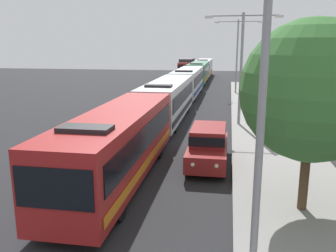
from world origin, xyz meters
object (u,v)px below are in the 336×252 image
(streetlamp_near, at_px, (263,84))
(streetlamp_far, at_px, (237,49))
(bus_second_in_line, at_px, (168,99))
(bus_middle, at_px, (188,81))
(bus_lead, at_px, (119,142))
(roadside_tree, at_px, (312,91))
(bus_fourth_in_line, at_px, (198,72))
(streetlamp_mid, at_px, (242,58))
(bus_rear, at_px, (204,67))
(white_suv, at_px, (208,144))
(box_truck_oncoming, at_px, (186,67))

(streetlamp_near, bearing_deg, streetlamp_far, 90.00)
(bus_second_in_line, bearing_deg, bus_middle, 90.00)
(bus_middle, height_order, streetlamp_near, streetlamp_near)
(bus_lead, height_order, streetlamp_near, streetlamp_near)
(roadside_tree, bearing_deg, bus_fourth_in_line, 100.02)
(streetlamp_near, bearing_deg, roadside_tree, 62.34)
(bus_fourth_in_line, distance_m, streetlamp_mid, 28.44)
(bus_rear, xyz_separation_m, white_suv, (3.70, -48.75, -0.66))
(bus_second_in_line, distance_m, bus_rear, 38.80)
(bus_rear, xyz_separation_m, streetlamp_far, (5.40, -22.54, 3.55))
(bus_rear, distance_m, box_truck_oncoming, 3.44)
(bus_middle, bearing_deg, bus_lead, -90.00)
(streetlamp_near, xyz_separation_m, roadside_tree, (1.91, 3.64, -0.59))
(bus_middle, distance_m, bus_rear, 25.45)
(bus_second_in_line, relative_size, white_suv, 2.49)
(bus_second_in_line, bearing_deg, roadside_tree, -63.44)
(streetlamp_far, bearing_deg, bus_middle, -151.69)
(bus_lead, height_order, bus_second_in_line, same)
(bus_lead, bearing_deg, bus_rear, 90.00)
(bus_rear, relative_size, white_suv, 2.22)
(bus_lead, xyz_separation_m, box_truck_oncoming, (-3.30, 52.43, 0.01))
(roadside_tree, bearing_deg, white_suv, 127.71)
(bus_fourth_in_line, bearing_deg, streetlamp_far, -62.74)
(bus_fourth_in_line, xyz_separation_m, streetlamp_far, (5.40, -10.48, 3.55))
(streetlamp_near, bearing_deg, bus_second_in_line, 106.48)
(white_suv, bearing_deg, bus_rear, 94.34)
(bus_middle, xyz_separation_m, streetlamp_mid, (5.40, -14.35, 3.22))
(white_suv, relative_size, roadside_tree, 0.76)
(bus_second_in_line, distance_m, bus_fourth_in_line, 26.74)
(bus_lead, bearing_deg, streetlamp_mid, 65.15)
(bus_rear, bearing_deg, bus_middle, -90.00)
(bus_rear, relative_size, streetlamp_far, 1.32)
(bus_second_in_line, height_order, box_truck_oncoming, bus_second_in_line)
(bus_second_in_line, bearing_deg, streetlamp_far, 71.64)
(box_truck_oncoming, bearing_deg, bus_lead, -86.40)
(bus_fourth_in_line, distance_m, roadside_tree, 42.08)
(box_truck_oncoming, height_order, streetlamp_mid, streetlamp_mid)
(bus_middle, height_order, bus_rear, same)
(bus_rear, relative_size, streetlamp_mid, 1.43)
(box_truck_oncoming, bearing_deg, streetlamp_far, -69.70)
(streetlamp_near, relative_size, streetlamp_far, 0.92)
(bus_lead, xyz_separation_m, bus_middle, (0.00, 26.00, 0.00))
(bus_rear, bearing_deg, streetlamp_mid, -82.28)
(bus_middle, xyz_separation_m, streetlamp_near, (5.40, -31.61, 3.23))
(bus_lead, height_order, bus_fourth_in_line, same)
(bus_middle, distance_m, box_truck_oncoming, 26.63)
(bus_fourth_in_line, xyz_separation_m, bus_rear, (-0.00, 12.06, -0.00))
(white_suv, xyz_separation_m, streetlamp_mid, (1.70, 8.96, 3.87))
(streetlamp_far, xyz_separation_m, roadside_tree, (1.91, -30.88, -0.91))
(bus_second_in_line, xyz_separation_m, white_suv, (3.70, -9.95, -0.66))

